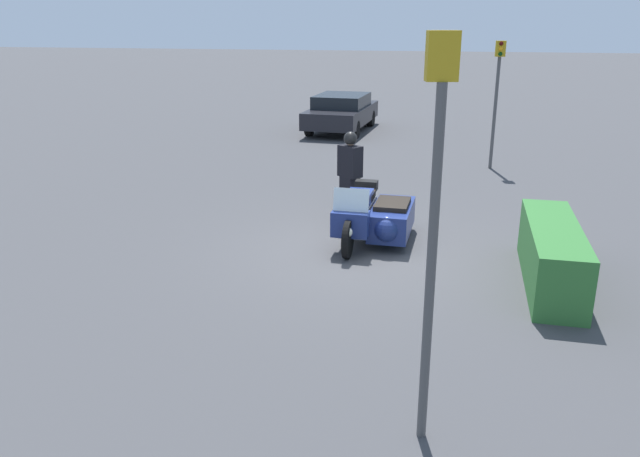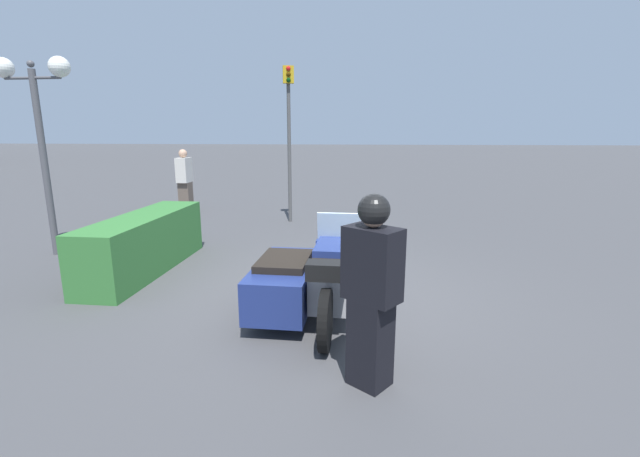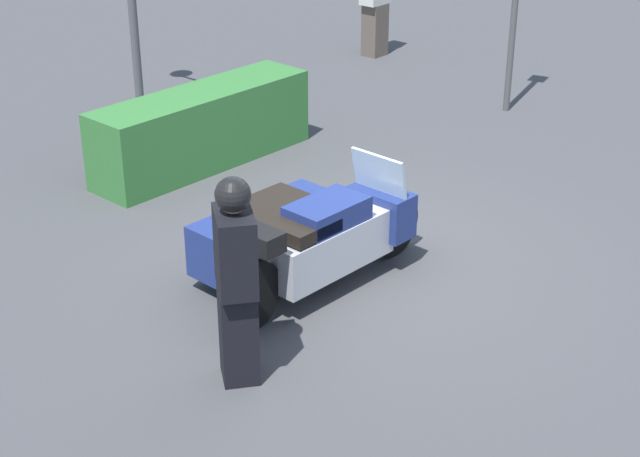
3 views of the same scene
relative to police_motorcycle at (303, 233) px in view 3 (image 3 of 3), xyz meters
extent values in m
plane|color=#424244|center=(0.54, -0.13, -0.47)|extent=(160.00, 160.00, 0.00)
cylinder|color=black|center=(0.94, -0.34, -0.14)|extent=(0.67, 0.11, 0.66)
cylinder|color=black|center=(-1.01, -0.31, -0.14)|extent=(0.67, 0.11, 0.66)
cylinder|color=black|center=(-0.21, 0.28, -0.21)|extent=(0.52, 0.11, 0.52)
cube|color=#B7B7BC|center=(-0.03, -0.33, -0.01)|extent=(1.38, 0.49, 0.45)
cube|color=navy|center=(-0.03, -0.33, 0.31)|extent=(0.76, 0.46, 0.24)
cube|color=black|center=(-0.34, -0.32, 0.29)|extent=(0.56, 0.46, 0.12)
cube|color=navy|center=(0.74, -0.34, 0.08)|extent=(0.33, 0.64, 0.44)
cube|color=silver|center=(0.69, -0.34, 0.49)|extent=(0.12, 0.62, 0.40)
sphere|color=white|center=(0.99, -0.34, 0.01)|extent=(0.18, 0.18, 0.18)
cube|color=navy|center=(-0.15, 0.28, -0.07)|extent=(1.56, 0.72, 0.50)
sphere|color=navy|center=(0.51, 0.27, -0.04)|extent=(0.47, 0.48, 0.48)
cube|color=black|center=(-0.15, 0.28, 0.22)|extent=(0.86, 0.60, 0.09)
cube|color=black|center=(-0.88, -0.32, 0.36)|extent=(0.25, 0.43, 0.18)
cube|color=black|center=(-1.58, -0.77, -0.06)|extent=(0.43, 0.44, 0.81)
cube|color=black|center=(-1.58, -0.77, 0.67)|extent=(0.51, 0.55, 0.64)
sphere|color=tan|center=(-1.58, -0.77, 1.10)|extent=(0.22, 0.22, 0.22)
sphere|color=black|center=(-1.58, -0.77, 1.14)|extent=(0.28, 0.28, 0.28)
cube|color=#337033|center=(1.31, 2.91, -0.01)|extent=(2.97, 0.74, 0.93)
cube|color=brown|center=(6.50, 4.46, -0.04)|extent=(0.36, 0.31, 0.87)
camera|label=1|loc=(10.81, 1.46, 3.39)|focal=35.00mm
camera|label=2|loc=(-5.11, -0.72, 1.76)|focal=24.00mm
camera|label=3|loc=(-6.05, -5.71, 4.05)|focal=55.00mm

